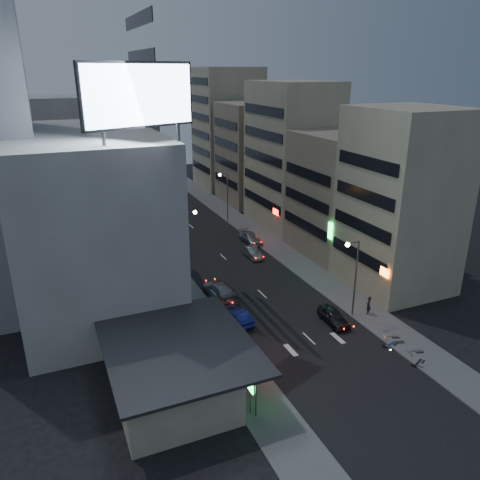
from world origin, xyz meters
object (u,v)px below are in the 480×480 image
parked_car_right_mid (252,252)px  scooter_black_b (403,336)px  road_car_blue (237,316)px  scooter_silver_b (399,329)px  scooter_blue (395,336)px  scooter_silver_a (422,343)px  road_car_silver (220,290)px  parked_car_right_far (250,238)px  scooter_black_a (421,353)px  person (368,305)px  parked_car_right_near (334,317)px  parked_car_left (169,238)px

parked_car_right_mid → scooter_black_b: (4.19, -24.22, -0.04)m
road_car_blue → scooter_silver_b: size_ratio=2.14×
scooter_blue → scooter_black_b: size_ratio=1.12×
road_car_blue → scooter_silver_a: (13.13, -11.01, 0.02)m
scooter_black_b → road_car_silver: bearing=50.7°
scooter_silver_a → scooter_black_b: (-0.46, 1.77, -0.11)m
parked_car_right_far → scooter_silver_b: size_ratio=2.39×
scooter_blue → scooter_black_b: scooter_blue is taller
scooter_black_a → scooter_blue: scooter_blue is taller
person → scooter_black_a: person is taller
scooter_silver_a → parked_car_right_far: bearing=16.6°
scooter_blue → person: bearing=-22.5°
scooter_silver_a → scooter_blue: size_ratio=1.08×
parked_car_right_near → road_car_blue: road_car_blue is taller
scooter_silver_a → road_car_silver: bearing=49.3°
road_car_silver → person: (12.53, -9.56, 0.22)m
parked_car_left → parked_car_right_far: bearing=149.7°
road_car_silver → parked_car_right_near: bearing=128.0°
parked_car_right_near → parked_car_right_far: bearing=88.1°
parked_car_left → scooter_black_b: (12.86, -33.87, -0.11)m
parked_car_right_mid → scooter_silver_b: 23.72m
person → scooter_silver_a: (0.25, -7.19, -0.33)m
scooter_blue → scooter_silver_b: size_ratio=0.93×
parked_car_right_far → scooter_black_b: bearing=-88.3°
parked_car_left → scooter_silver_b: size_ratio=2.63×
parked_car_right_mid → scooter_silver_a: 26.40m
parked_car_right_far → scooter_blue: parked_car_right_far is taller
parked_car_left → scooter_silver_b: (13.05, -32.96, -0.00)m
road_car_silver → parked_car_right_far: bearing=-128.4°
parked_car_right_near → scooter_black_a: 8.88m
scooter_blue → road_car_silver: bearing=26.4°
parked_car_right_far → road_car_silver: (-10.25, -14.36, 0.14)m
road_car_silver → scooter_blue: (11.53, -14.75, -0.15)m
parked_car_left → scooter_silver_a: bearing=103.0°
parked_car_right_near → parked_car_right_mid: 18.84m
parked_car_right_near → parked_car_right_mid: parked_car_right_near is taller
road_car_blue → person: person is taller
road_car_silver → scooter_black_b: (12.32, -14.98, -0.21)m
road_car_silver → scooter_silver_a: road_car_silver is taller
parked_car_right_mid → scooter_blue: size_ratio=2.16×
parked_car_right_near → road_car_blue: size_ratio=0.96×
parked_car_left → scooter_black_a: size_ratio=3.09×
road_car_silver → scooter_black_a: size_ratio=3.36×
road_car_blue → scooter_black_a: bearing=128.4°
parked_car_left → parked_car_right_mid: bearing=124.4°
scooter_black_a → scooter_black_b: (0.64, 2.85, -0.01)m
parked_car_left → person: 31.31m
scooter_silver_a → scooter_blue: bearing=44.0°
road_car_blue → road_car_silver: 5.75m
parked_car_right_mid → scooter_black_b: size_ratio=2.41×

